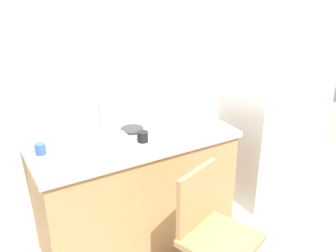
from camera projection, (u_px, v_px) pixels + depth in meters
name	position (u px, v px, depth m)	size (l,w,h in m)	color
back_wall	(141.00, 67.00, 2.81)	(4.80, 0.10, 2.56)	silver
cabinet_base	(136.00, 192.00, 2.75)	(1.41, 0.60, 0.84)	tan
countertop	(134.00, 140.00, 2.58)	(1.45, 0.64, 0.04)	#B7B7BC
faucet	(101.00, 113.00, 2.66)	(0.02, 0.02, 0.25)	#B7B7BC
refrigerator	(260.00, 131.00, 3.26)	(0.53, 0.57, 1.27)	white
chair	(212.00, 232.00, 2.20)	(0.51, 0.51, 0.89)	tan
dish_tray	(110.00, 144.00, 2.42)	(0.28, 0.20, 0.05)	white
hotplate	(132.00, 130.00, 2.67)	(0.17, 0.17, 0.02)	#2D2D2D
cup_black	(143.00, 137.00, 2.49)	(0.08, 0.08, 0.07)	black
cup_blue	(40.00, 149.00, 2.31)	(0.07, 0.07, 0.07)	blue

